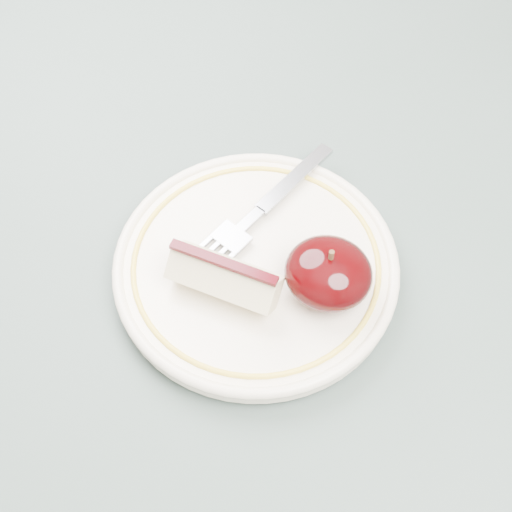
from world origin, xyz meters
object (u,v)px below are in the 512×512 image
at_px(plate, 256,266).
at_px(apple_half, 328,273).
at_px(table, 272,312).
at_px(fork, 260,211).

height_order(plate, apple_half, apple_half).
bearing_deg(table, fork, 136.32).
relative_size(plate, fork, 1.33).
distance_m(plate, fork, 0.05).
xyz_separation_m(plate, fork, (-0.02, 0.04, 0.01)).
distance_m(table, plate, 0.10).
height_order(table, fork, fork).
xyz_separation_m(plate, apple_half, (0.06, 0.00, 0.02)).
xyz_separation_m(table, fork, (-0.02, 0.02, 0.11)).
relative_size(plate, apple_half, 3.38).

